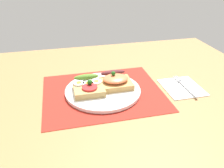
{
  "coord_description": "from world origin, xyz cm",
  "views": [
    {
      "loc": [
        -11.93,
        -63.06,
        38.52
      ],
      "look_at": [
        3.0,
        0.0,
        2.81
      ],
      "focal_mm": 37.15,
      "sensor_mm": 36.0,
      "label": 1
    }
  ],
  "objects_px": {
    "sandwich_egg_tomato": "(88,87)",
    "napkin": "(182,87)",
    "fork": "(184,85)",
    "sandwich_salmon": "(115,80)",
    "plate": "(103,90)"
  },
  "relations": [
    {
      "from": "sandwich_egg_tomato",
      "to": "napkin",
      "type": "relative_size",
      "value": 0.76
    },
    {
      "from": "plate",
      "to": "napkin",
      "type": "xyz_separation_m",
      "value": [
        0.26,
        -0.03,
        -0.01
      ]
    },
    {
      "from": "sandwich_egg_tomato",
      "to": "napkin",
      "type": "height_order",
      "value": "sandwich_egg_tomato"
    },
    {
      "from": "plate",
      "to": "sandwich_salmon",
      "type": "relative_size",
      "value": 2.42
    },
    {
      "from": "plate",
      "to": "sandwich_egg_tomato",
      "type": "distance_m",
      "value": 0.05
    },
    {
      "from": "napkin",
      "to": "plate",
      "type": "bearing_deg",
      "value": 173.6
    },
    {
      "from": "sandwich_egg_tomato",
      "to": "sandwich_salmon",
      "type": "height_order",
      "value": "sandwich_salmon"
    },
    {
      "from": "sandwich_egg_tomato",
      "to": "napkin",
      "type": "distance_m",
      "value": 0.31
    },
    {
      "from": "sandwich_egg_tomato",
      "to": "fork",
      "type": "xyz_separation_m",
      "value": [
        0.32,
        -0.03,
        -0.02
      ]
    },
    {
      "from": "plate",
      "to": "napkin",
      "type": "bearing_deg",
      "value": -6.4
    },
    {
      "from": "fork",
      "to": "plate",
      "type": "bearing_deg",
      "value": 174.03
    },
    {
      "from": "sandwich_egg_tomato",
      "to": "napkin",
      "type": "xyz_separation_m",
      "value": [
        0.31,
        -0.03,
        -0.02
      ]
    },
    {
      "from": "sandwich_egg_tomato",
      "to": "napkin",
      "type": "bearing_deg",
      "value": -5.54
    },
    {
      "from": "sandwich_egg_tomato",
      "to": "fork",
      "type": "height_order",
      "value": "sandwich_egg_tomato"
    },
    {
      "from": "plate",
      "to": "fork",
      "type": "height_order",
      "value": "plate"
    }
  ]
}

